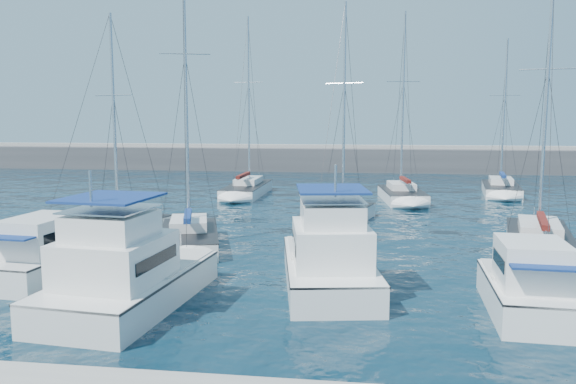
# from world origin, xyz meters

# --- Properties ---
(ground) EXTENTS (220.00, 220.00, 0.00)m
(ground) POSITION_xyz_m (0.00, 0.00, 0.00)
(ground) COLOR black
(ground) RESTS_ON ground
(breakwater) EXTENTS (160.00, 6.00, 4.45)m
(breakwater) POSITION_xyz_m (0.00, 52.00, 1.05)
(breakwater) COLOR #424244
(breakwater) RESTS_ON ground
(motor_yacht_port_outer) EXTENTS (3.30, 7.35, 3.20)m
(motor_yacht_port_outer) POSITION_xyz_m (-12.58, -0.29, 0.94)
(motor_yacht_port_outer) COLOR silver
(motor_yacht_port_outer) RESTS_ON ground
(motor_yacht_port_inner) EXTENTS (4.69, 8.60, 4.69)m
(motor_yacht_port_inner) POSITION_xyz_m (-7.57, -3.78, 1.13)
(motor_yacht_port_inner) COLOR silver
(motor_yacht_port_inner) RESTS_ON ground
(motor_yacht_stbd_inner) EXTENTS (4.83, 8.80, 4.69)m
(motor_yacht_stbd_inner) POSITION_xyz_m (-0.23, -0.39, 1.13)
(motor_yacht_stbd_inner) COLOR white
(motor_yacht_stbd_inner) RESTS_ON ground
(motor_yacht_stbd_outer) EXTENTS (2.95, 5.95, 3.20)m
(motor_yacht_stbd_outer) POSITION_xyz_m (6.97, -2.65, 0.94)
(motor_yacht_stbd_outer) COLOR white
(motor_yacht_stbd_outer) RESTS_ON ground
(sailboat_mid_a) EXTENTS (5.54, 8.73, 13.22)m
(sailboat_mid_a) POSITION_xyz_m (-13.45, 7.28, 0.51)
(sailboat_mid_a) COLOR silver
(sailboat_mid_a) RESTS_ON ground
(sailboat_mid_b) EXTENTS (4.97, 7.87, 16.73)m
(sailboat_mid_b) POSITION_xyz_m (-8.26, 6.04, 0.56)
(sailboat_mid_b) COLOR silver
(sailboat_mid_b) RESTS_ON ground
(sailboat_mid_c) EXTENTS (5.00, 8.06, 14.86)m
(sailboat_mid_c) POSITION_xyz_m (-0.43, 14.28, 0.53)
(sailboat_mid_c) COLOR white
(sailboat_mid_c) RESTS_ON ground
(sailboat_mid_d) EXTENTS (5.24, 10.04, 15.27)m
(sailboat_mid_d) POSITION_xyz_m (10.36, 7.44, 0.51)
(sailboat_mid_d) COLOR silver
(sailboat_mid_d) RESTS_ON ground
(sailboat_back_a) EXTENTS (3.21, 9.44, 16.40)m
(sailboat_back_a) POSITION_xyz_m (-9.39, 27.08, 0.53)
(sailboat_back_a) COLOR white
(sailboat_back_a) RESTS_ON ground
(sailboat_back_b) EXTENTS (3.96, 7.97, 16.12)m
(sailboat_back_b) POSITION_xyz_m (4.42, 25.08, 0.54)
(sailboat_back_b) COLOR white
(sailboat_back_b) RESTS_ON ground
(sailboat_back_c) EXTENTS (4.31, 8.65, 14.47)m
(sailboat_back_c) POSITION_xyz_m (13.71, 30.32, 0.52)
(sailboat_back_c) COLOR white
(sailboat_back_c) RESTS_ON ground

